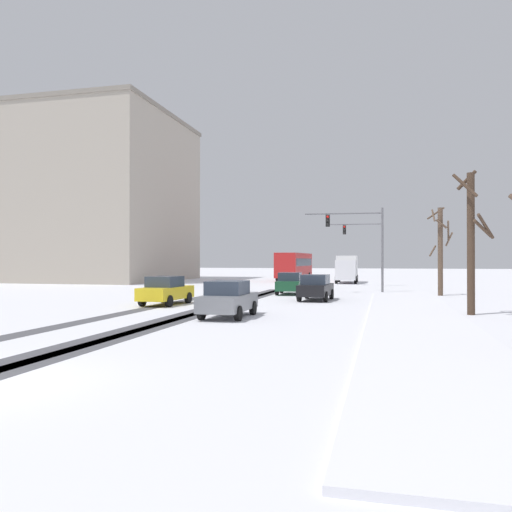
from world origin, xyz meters
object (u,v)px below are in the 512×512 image
at_px(bare_tree_sidewalk_mid, 471,238).
at_px(car_grey_fourth, 228,299).
at_px(traffic_signal_far_right, 368,241).
at_px(box_truck_delivery, 347,268).
at_px(traffic_signal_near_right, 361,235).
at_px(car_dark_green_lead, 290,283).
at_px(bus_oncoming, 294,265).
at_px(bare_tree_sidewalk_far, 440,248).
at_px(office_building_far_left_block, 80,200).
at_px(car_black_second, 316,287).
at_px(car_yellow_cab_third, 166,290).

bearing_deg(bare_tree_sidewalk_mid, car_grey_fourth, -161.02).
relative_size(traffic_signal_far_right, car_grey_fourth, 1.58).
bearing_deg(car_grey_fourth, box_truck_delivery, 85.62).
relative_size(traffic_signal_near_right, car_dark_green_lead, 1.55).
bearing_deg(box_truck_delivery, bus_oncoming, 147.76).
relative_size(bus_oncoming, bare_tree_sidewalk_far, 1.73).
height_order(car_dark_green_lead, office_building_far_left_block, office_building_far_left_block).
relative_size(traffic_signal_near_right, traffic_signal_far_right, 1.00).
relative_size(box_truck_delivery, bare_tree_sidewalk_mid, 1.10).
xyz_separation_m(car_black_second, office_building_far_left_block, (-33.35, 25.43, 9.42)).
height_order(car_dark_green_lead, bare_tree_sidewalk_mid, bare_tree_sidewalk_mid).
bearing_deg(box_truck_delivery, bare_tree_sidewalk_far, -67.54).
distance_m(car_black_second, box_truck_delivery, 25.57).
xyz_separation_m(car_black_second, bare_tree_sidewalk_far, (8.11, 6.44, 2.56)).
xyz_separation_m(car_dark_green_lead, bus_oncoming, (-3.86, 24.55, 1.18)).
distance_m(traffic_signal_far_right, bus_oncoming, 13.97).
bearing_deg(traffic_signal_far_right, car_yellow_cab_third, -113.10).
height_order(traffic_signal_far_right, bus_oncoming, traffic_signal_far_right).
relative_size(bare_tree_sidewalk_mid, bare_tree_sidewalk_far, 1.06).
bearing_deg(box_truck_delivery, traffic_signal_far_right, -68.39).
bearing_deg(bare_tree_sidewalk_far, bare_tree_sidewalk_mid, -90.06).
distance_m(bus_oncoming, bare_tree_sidewalk_far, 27.50).
bearing_deg(bus_oncoming, car_grey_fourth, -84.49).
xyz_separation_m(car_yellow_cab_third, bus_oncoming, (1.44, 35.00, 1.18)).
bearing_deg(car_yellow_cab_third, traffic_signal_far_right, 66.90).
distance_m(car_black_second, car_grey_fourth, 10.80).
xyz_separation_m(bare_tree_sidewalk_mid, office_building_far_left_block, (-41.45, 32.26, 6.67)).
relative_size(bus_oncoming, box_truck_delivery, 1.49).
bearing_deg(box_truck_delivery, office_building_far_left_block, -179.78).
xyz_separation_m(traffic_signal_far_right, box_truck_delivery, (-2.44, 6.16, -2.75)).
xyz_separation_m(traffic_signal_near_right, car_black_second, (-2.47, -7.36, -3.60)).
bearing_deg(traffic_signal_near_right, car_dark_green_lead, -156.79).
relative_size(car_dark_green_lead, car_yellow_cab_third, 1.01).
bearing_deg(office_building_far_left_block, traffic_signal_far_right, -9.50).
xyz_separation_m(car_yellow_cab_third, box_truck_delivery, (8.08, 30.81, 0.82)).
bearing_deg(bare_tree_sidewalk_far, bus_oncoming, 121.97).
bearing_deg(car_dark_green_lead, car_grey_fourth, -89.94).
bearing_deg(bare_tree_sidewalk_far, traffic_signal_far_right, 112.85).
bearing_deg(traffic_signal_far_right, car_dark_green_lead, -110.18).
distance_m(car_dark_green_lead, box_truck_delivery, 20.56).
relative_size(car_black_second, office_building_far_left_block, 0.17).
xyz_separation_m(bus_oncoming, box_truck_delivery, (6.64, -4.19, -0.36)).
bearing_deg(car_black_second, bare_tree_sidewalk_mid, -40.15).
height_order(bare_tree_sidewalk_mid, office_building_far_left_block, office_building_far_left_block).
height_order(bare_tree_sidewalk_far, office_building_far_left_block, office_building_far_left_block).
bearing_deg(traffic_signal_far_right, traffic_signal_near_right, -90.86).
xyz_separation_m(car_grey_fourth, bare_tree_sidewalk_far, (10.66, 16.94, 2.56)).
bearing_deg(car_yellow_cab_third, car_black_second, 33.74).
bearing_deg(car_yellow_cab_third, bus_oncoming, 87.65).
height_order(traffic_signal_near_right, office_building_far_left_block, office_building_far_left_block).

